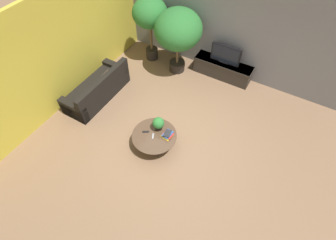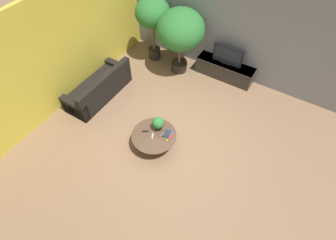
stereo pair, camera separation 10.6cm
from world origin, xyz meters
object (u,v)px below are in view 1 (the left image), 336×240
Objects in this scene: couch_by_wall at (98,90)px; potted_plant_tabletop at (158,123)px; coffee_table at (154,138)px; potted_palm_tall at (150,15)px; television at (226,55)px; potted_palm_corner at (178,31)px; media_console at (223,69)px.

couch_by_wall reaches higher than potted_plant_tabletop.
coffee_table is 0.39m from potted_plant_tabletop.
television is at bearing 7.73° from potted_palm_tall.
potted_palm_corner is at bearing -6.72° from potted_palm_tall.
television is 3.37m from coffee_table.
potted_plant_tabletop is at bearing -98.22° from television.
potted_palm_corner reaches higher than potted_plant_tabletop.
potted_plant_tabletop is at bearing 80.10° from couch_by_wall.
potted_plant_tabletop is at bearing -70.58° from potted_palm_corner.
television is 0.44× the size of potted_palm_corner.
potted_palm_corner is at bearing 108.27° from coffee_table.
television is at bearing 81.78° from potted_plant_tabletop.
television reaches higher than coffee_table.
couch_by_wall is at bearing -135.82° from media_console.
potted_palm_tall is 5.65× the size of potted_plant_tabletop.
potted_palm_corner is at bearing -162.00° from television.
potted_palm_corner is at bearing -161.93° from media_console.
television is 0.44× the size of potted_palm_tall.
potted_plant_tabletop reaches higher than media_console.
media_console is 3.13m from potted_plant_tabletop.
potted_palm_tall reaches higher than coffee_table.
potted_plant_tabletop is (-0.02, 0.23, 0.32)m from coffee_table.
couch_by_wall is at bearing -121.80° from potted_palm_corner.
media_console is 0.54m from television.
coffee_table is at bearing -97.38° from media_console.
media_console is at bearing 134.18° from couch_by_wall.
couch_by_wall is 1.01× the size of potted_palm_tall.
media_console is 0.89× the size of potted_palm_corner.
potted_palm_tall reaches higher than potted_plant_tabletop.
media_console is at bearing 82.62° from coffee_table.
media_console reaches higher than coffee_table.
television is 3.12m from potted_plant_tabletop.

